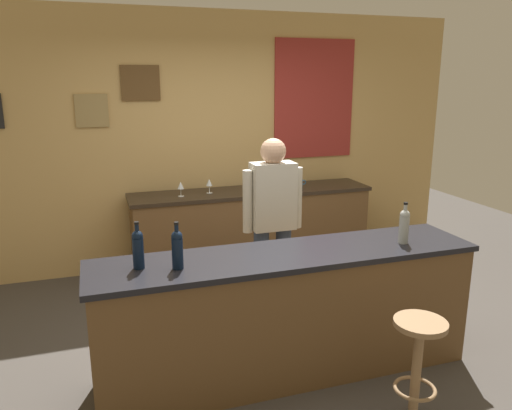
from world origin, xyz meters
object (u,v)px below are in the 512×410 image
(bar_stool, at_px, (418,354))
(coffee_mug, at_px, (299,183))
(wine_bottle_c, at_px, (404,225))
(wine_bottle_a, at_px, (138,248))
(wine_glass_d, at_px, (286,178))
(bartender, at_px, (273,220))
(wine_bottle_b, at_px, (177,248))
(wine_glass_a, at_px, (181,186))
(wine_glass_b, at_px, (209,183))
(wine_glass_c, at_px, (268,178))

(bar_stool, distance_m, coffee_mug, 2.85)
(bar_stool, height_order, coffee_mug, coffee_mug)
(wine_bottle_c, distance_m, coffee_mug, 2.10)
(wine_bottle_a, xyz_separation_m, wine_glass_d, (1.80, 2.01, -0.05))
(bartender, relative_size, bar_stool, 2.38)
(wine_bottle_c, bearing_deg, wine_glass_d, 92.17)
(wine_bottle_b, relative_size, wine_glass_a, 1.97)
(wine_bottle_a, height_order, wine_glass_b, wine_bottle_a)
(wine_glass_b, bearing_deg, wine_glass_d, -1.12)
(wine_bottle_c, relative_size, coffee_mug, 2.45)
(bartender, distance_m, wine_bottle_b, 1.24)
(wine_bottle_a, xyz_separation_m, coffee_mug, (1.96, 2.00, -0.11))
(bartender, relative_size, wine_bottle_a, 5.29)
(bartender, xyz_separation_m, wine_glass_c, (0.44, 1.33, 0.07))
(wine_glass_c, relative_size, wine_glass_d, 1.00)
(bar_stool, relative_size, wine_glass_d, 4.39)
(wine_glass_c, xyz_separation_m, coffee_mug, (0.35, -0.06, -0.06))
(bartender, distance_m, wine_bottle_a, 1.38)
(bartender, height_order, coffee_mug, bartender)
(bartender, bearing_deg, coffee_mug, 58.28)
(wine_glass_c, bearing_deg, wine_bottle_b, -122.62)
(wine_glass_a, bearing_deg, bar_stool, -70.96)
(bar_stool, bearing_deg, wine_bottle_a, 153.51)
(coffee_mug, bearing_deg, bar_stool, -98.09)
(bartender, xyz_separation_m, bar_stool, (0.39, -1.50, -0.48))
(wine_bottle_a, height_order, wine_glass_c, wine_bottle_a)
(bartender, bearing_deg, wine_glass_a, 114.06)
(wine_glass_b, relative_size, wine_glass_d, 1.00)
(wine_bottle_a, distance_m, wine_glass_a, 2.06)
(wine_glass_b, bearing_deg, wine_glass_a, -169.92)
(wine_bottle_b, height_order, wine_glass_c, wine_bottle_b)
(wine_bottle_b, relative_size, wine_glass_b, 1.97)
(coffee_mug, bearing_deg, wine_glass_a, -178.62)
(wine_glass_b, xyz_separation_m, wine_glass_d, (0.87, -0.02, 0.00))
(bar_stool, distance_m, wine_bottle_c, 0.96)
(wine_glass_b, height_order, wine_glass_d, same)
(bartender, height_order, wine_glass_b, bartender)
(wine_bottle_c, relative_size, wine_glass_a, 1.97)
(wine_bottle_c, distance_m, wine_glass_d, 2.11)
(bar_stool, bearing_deg, wine_glass_b, 102.74)
(bar_stool, height_order, wine_glass_c, wine_glass_c)
(bar_stool, relative_size, wine_bottle_c, 2.22)
(wine_glass_a, height_order, wine_glass_d, same)
(wine_bottle_c, xyz_separation_m, wine_glass_c, (-0.27, 2.16, -0.05))
(wine_glass_a, relative_size, coffee_mug, 1.24)
(wine_glass_a, bearing_deg, wine_glass_b, 10.08)
(wine_glass_d, bearing_deg, coffee_mug, -2.37)
(wine_bottle_c, bearing_deg, wine_bottle_a, 177.04)
(wine_glass_b, bearing_deg, wine_glass_c, 3.11)
(wine_bottle_c, height_order, coffee_mug, wine_bottle_c)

